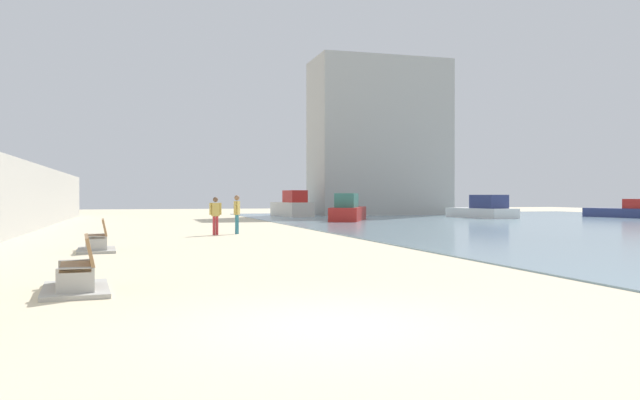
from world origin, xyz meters
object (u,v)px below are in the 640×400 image
boat_outer (636,211)px  boat_far_left (348,210)px  person_walking (237,211)px  person_standing (215,213)px  boat_nearest (292,207)px  boat_distant (483,209)px  bench_near (77,278)px  bench_far (98,243)px

boat_outer → boat_far_left: (-22.65, 1.31, 0.14)m
person_walking → person_standing: 1.15m
boat_nearest → person_standing: bearing=-111.2°
boat_outer → person_walking: bearing=-160.1°
person_walking → boat_far_left: boat_far_left is taller
person_walking → boat_outer: (32.21, 11.66, -0.44)m
boat_outer → boat_distant: boat_distant is taller
boat_nearest → boat_far_left: boat_nearest is taller
bench_near → boat_far_left: 32.73m
person_walking → person_standing: (-1.01, -0.55, -0.06)m
person_walking → boat_distant: (21.17, 15.07, -0.34)m
person_standing → boat_nearest: 24.95m
bench_far → boat_outer: (37.62, 19.27, 0.33)m
boat_distant → boat_far_left: (-11.61, -2.10, 0.04)m
person_walking → person_standing: person_walking is taller
boat_distant → person_walking: bearing=-144.5°
bench_near → person_standing: 16.24m
bench_near → boat_outer: boat_outer is taller
boat_distant → bench_far: bearing=-139.5°
bench_far → boat_distant: (26.58, 22.68, 0.43)m
bench_far → boat_nearest: 33.17m
bench_far → boat_outer: boat_outer is taller
boat_distant → boat_outer: bearing=-17.2°
person_walking → boat_distant: boat_distant is taller
boat_distant → boat_far_left: boat_far_left is taller
bench_near → bench_far: same height
person_walking → boat_nearest: size_ratio=0.30×
boat_distant → boat_far_left: bearing=-169.7°
bench_near → boat_outer: 46.70m
bench_far → boat_outer: 42.27m
boat_nearest → boat_far_left: 9.88m
boat_far_left → boat_outer: bearing=-3.3°
person_standing → bench_far: bearing=-122.0°
bench_near → boat_distant: 40.95m
boat_outer → boat_far_left: size_ratio=1.13×
bench_far → boat_nearest: (13.41, 30.33, 0.60)m
person_standing → boat_outer: person_standing is taller
boat_nearest → bench_far: bearing=-113.9°
person_walking → boat_nearest: bearing=70.6°
boat_distant → boat_nearest: bearing=149.9°
bench_near → boat_outer: (37.47, 27.87, 0.33)m
boat_outer → boat_nearest: (-24.21, 11.06, 0.26)m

